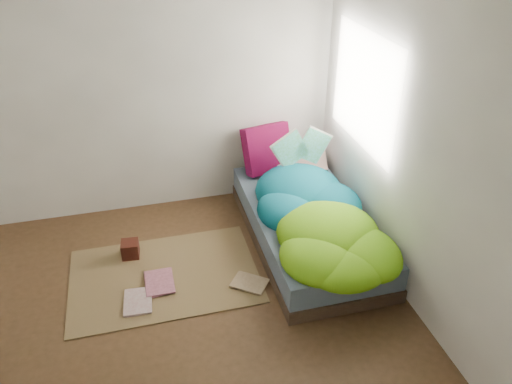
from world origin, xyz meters
TOP-DOWN VIEW (x-y plane):
  - ground at (0.00, 0.00)m, footprint 3.50×3.50m
  - room_walls at (0.01, 0.01)m, footprint 3.54×3.54m
  - bed at (1.22, 0.72)m, footprint 1.00×2.00m
  - duvet at (1.22, 0.50)m, footprint 0.96×1.84m
  - rug at (-0.15, 0.55)m, footprint 1.60×1.10m
  - pillow_floral at (1.43, 1.50)m, footprint 0.59×0.45m
  - pillow_magenta at (1.07, 1.59)m, footprint 0.51×0.26m
  - open_book at (1.32, 1.23)m, footprint 0.52×0.16m
  - wooden_box at (-0.42, 0.90)m, footprint 0.17×0.17m
  - floor_book_a at (-0.50, 0.27)m, footprint 0.25×0.32m
  - floor_book_b at (-0.32, 0.44)m, footprint 0.24×0.33m
  - floor_book_c at (0.48, 0.16)m, footprint 0.36×0.34m

SIDE VIEW (x-z plane):
  - ground at x=0.00m, z-range 0.00..0.00m
  - rug at x=-0.15m, z-range 0.00..0.01m
  - floor_book_c at x=0.48m, z-range 0.01..0.03m
  - floor_book_a at x=-0.50m, z-range 0.01..0.04m
  - floor_book_b at x=-0.32m, z-range 0.01..0.04m
  - wooden_box at x=-0.42m, z-range 0.01..0.16m
  - bed at x=1.22m, z-range 0.00..0.34m
  - pillow_floral at x=1.43m, z-range 0.34..0.46m
  - duvet at x=1.22m, z-range 0.34..0.68m
  - pillow_magenta at x=1.07m, z-range 0.34..0.83m
  - open_book at x=1.32m, z-range 0.68..0.99m
  - room_walls at x=0.01m, z-range 0.32..2.94m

